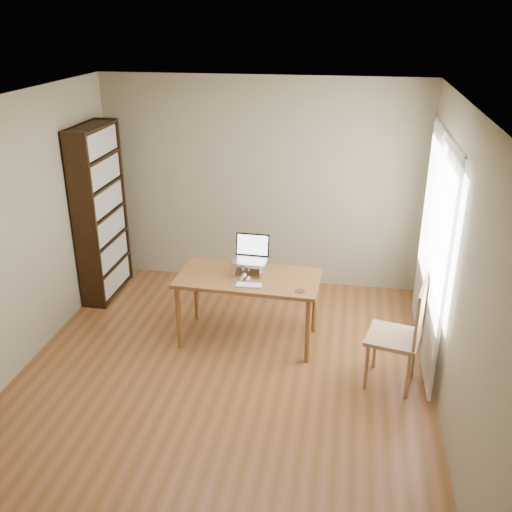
{
  "coord_description": "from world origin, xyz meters",
  "views": [
    {
      "loc": [
        1.1,
        -4.49,
        3.28
      ],
      "look_at": [
        0.2,
        0.72,
        0.99
      ],
      "focal_mm": 40.0,
      "sensor_mm": 36.0,
      "label": 1
    }
  ],
  "objects": [
    {
      "name": "coaster",
      "position": [
        0.67,
        0.49,
        0.75
      ],
      "size": [
        0.1,
        0.1,
        0.01
      ],
      "primitive_type": "cylinder",
      "color": "#52321C",
      "rests_on": "desk"
    },
    {
      "name": "laptop",
      "position": [
        0.11,
        0.88,
        0.95
      ],
      "size": [
        0.36,
        0.31,
        0.25
      ],
      "rotation": [
        0.0,
        0.0,
        -0.04
      ],
      "color": "silver",
      "rests_on": "laptop_stand"
    },
    {
      "name": "room",
      "position": [
        0.03,
        0.01,
        1.3
      ],
      "size": [
        4.04,
        4.54,
        2.64
      ],
      "color": "brown",
      "rests_on": "ground"
    },
    {
      "name": "laptop_stand",
      "position": [
        0.11,
        0.82,
        0.83
      ],
      "size": [
        0.32,
        0.25,
        0.13
      ],
      "rotation": [
        0.0,
        0.0,
        -0.04
      ],
      "color": "silver",
      "rests_on": "desk"
    },
    {
      "name": "cat",
      "position": [
        0.12,
        0.85,
        0.81
      ],
      "size": [
        0.23,
        0.47,
        0.14
      ],
      "rotation": [
        0.0,
        0.0,
        -0.12
      ],
      "color": "#463C37",
      "rests_on": "desk"
    },
    {
      "name": "curtains",
      "position": [
        1.92,
        0.8,
        1.17
      ],
      "size": [
        0.03,
        1.9,
        2.25
      ],
      "color": "white",
      "rests_on": "ground"
    },
    {
      "name": "desk",
      "position": [
        0.11,
        0.74,
        0.66
      ],
      "size": [
        1.49,
        0.79,
        0.75
      ],
      "rotation": [
        0.0,
        0.0,
        -0.04
      ],
      "color": "brown",
      "rests_on": "ground"
    },
    {
      "name": "keyboard",
      "position": [
        0.16,
        0.52,
        0.76
      ],
      "size": [
        0.28,
        0.13,
        0.02
      ],
      "rotation": [
        0.0,
        0.0,
        0.04
      ],
      "color": "silver",
      "rests_on": "desk"
    },
    {
      "name": "bookshelf",
      "position": [
        -1.83,
        1.55,
        1.05
      ],
      "size": [
        0.3,
        0.9,
        2.1
      ],
      "color": "black",
      "rests_on": "ground"
    },
    {
      "name": "chair",
      "position": [
        1.66,
        0.2,
        0.58
      ],
      "size": [
        0.56,
        0.56,
        1.06
      ],
      "rotation": [
        0.0,
        0.0,
        -0.22
      ],
      "color": "#A37758",
      "rests_on": "ground"
    }
  ]
}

